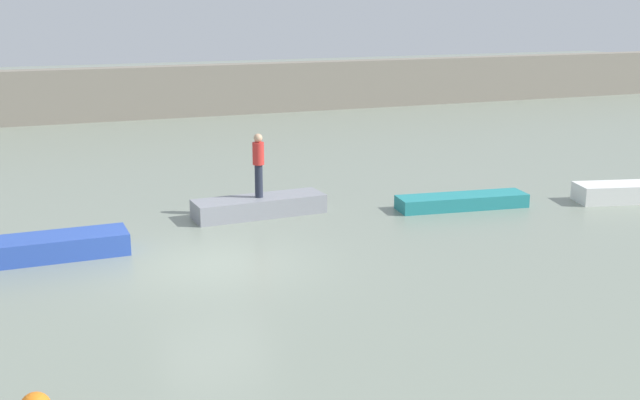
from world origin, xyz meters
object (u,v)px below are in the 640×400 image
object	(u,v)px
rowboat_teal	(462,201)
rowboat_grey	(259,206)
person_red_shirt	(258,162)
rowboat_white	(636,192)
rowboat_blue	(62,246)

from	to	relation	value
rowboat_teal	rowboat_grey	bearing A→B (deg)	173.78
rowboat_grey	person_red_shirt	size ratio (longest dim) A/B	2.06
rowboat_teal	rowboat_white	distance (m)	5.41
rowboat_teal	person_red_shirt	distance (m)	5.99
rowboat_grey	rowboat_teal	xyz separation A→B (m)	(5.68, -1.35, -0.07)
rowboat_grey	rowboat_white	bearing A→B (deg)	-15.72
rowboat_blue	person_red_shirt	size ratio (longest dim) A/B	1.70
rowboat_blue	rowboat_teal	distance (m)	11.08
rowboat_white	person_red_shirt	xyz separation A→B (m)	(-10.97, 2.51, 1.25)
rowboat_blue	rowboat_white	size ratio (longest dim) A/B	0.83
rowboat_white	person_red_shirt	world-z (taller)	person_red_shirt
rowboat_blue	rowboat_teal	size ratio (longest dim) A/B	0.79
rowboat_white	rowboat_blue	bearing A→B (deg)	-168.79
rowboat_grey	rowboat_white	world-z (taller)	rowboat_white
rowboat_white	rowboat_teal	bearing A→B (deg)	-178.73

